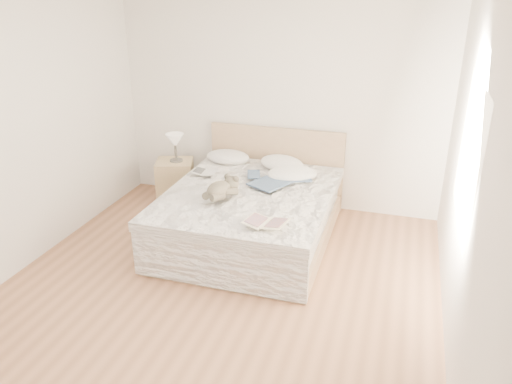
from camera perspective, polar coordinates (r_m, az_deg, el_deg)
floor at (r=4.68m, az=-4.91°, el=-11.75°), size 4.00×4.50×0.00m
wall_back at (r=6.13m, az=2.58°, el=10.64°), size 4.00×0.02×2.70m
wall_front at (r=2.38m, az=-27.15°, el=-13.49°), size 4.00×0.02×2.70m
wall_left at (r=5.15m, az=-26.70°, el=5.79°), size 0.02×4.50×2.70m
wall_right at (r=3.81m, az=23.48°, el=0.85°), size 0.02×4.50×2.70m
window at (r=4.06m, az=23.20°, el=3.71°), size 0.02×1.30×1.10m
bed at (r=5.50m, az=-0.43°, el=-2.35°), size 1.72×2.14×1.00m
nightstand at (r=6.49m, az=-9.20°, el=1.19°), size 0.55×0.52×0.56m
table_lamp at (r=6.30m, az=-9.24°, el=5.68°), size 0.23×0.23×0.35m
pillow_left at (r=6.22m, az=-3.22°, el=4.01°), size 0.57×0.42×0.17m
pillow_middle at (r=6.00m, az=2.98°, el=3.30°), size 0.67×0.57×0.17m
pillow_right at (r=5.67m, az=4.15°, el=2.06°), size 0.68×0.59×0.17m
blouse at (r=5.46m, az=1.90°, el=1.17°), size 0.73×0.74×0.02m
photo_book at (r=5.77m, az=-5.86°, el=2.26°), size 0.30×0.22×0.02m
childrens_book at (r=4.55m, az=1.16°, el=-3.55°), size 0.43×0.33×0.02m
teddy_bear at (r=5.06m, az=-4.27°, el=-0.47°), size 0.37×0.44×0.20m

